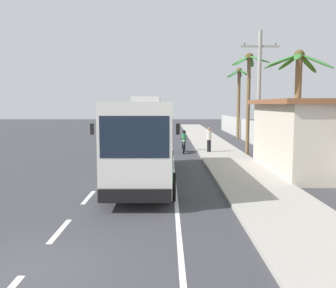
{
  "coord_description": "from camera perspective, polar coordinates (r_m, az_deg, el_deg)",
  "views": [
    {
      "loc": [
        3.03,
        -7.59,
        3.53
      ],
      "look_at": [
        2.99,
        9.45,
        1.7
      ],
      "focal_mm": 39.65,
      "sensor_mm": 36.0,
      "label": 1
    }
  ],
  "objects": [
    {
      "name": "motorcycle_beside_bus",
      "position": [
        27.26,
        2.59,
        0.09
      ],
      "size": [
        0.56,
        1.96,
        1.64
      ],
      "color": "black",
      "rests_on": "ground"
    },
    {
      "name": "coach_bus_foreground",
      "position": [
        17.16,
        -3.45,
        1.09
      ],
      "size": [
        2.91,
        10.7,
        3.9
      ],
      "color": "silver",
      "rests_on": "ground"
    },
    {
      "name": "utility_pole_mid",
      "position": [
        24.09,
        13.91,
        7.68
      ],
      "size": [
        2.4,
        0.24,
        8.07
      ],
      "color": "#9E9E99",
      "rests_on": "ground"
    },
    {
      "name": "boundary_wall",
      "position": [
        23.01,
        19.33,
        -0.46
      ],
      "size": [
        0.24,
        60.0,
        2.06
      ],
      "primitive_type": "cube",
      "color": "#B2B2AD",
      "rests_on": "ground"
    },
    {
      "name": "lane_markings",
      "position": [
        22.4,
        -2.38,
        -2.93
      ],
      "size": [
        3.48,
        71.0,
        0.01
      ],
      "color": "white",
      "rests_on": "ground"
    },
    {
      "name": "palm_third",
      "position": [
        26.22,
        12.44,
        9.29
      ],
      "size": [
        2.67,
        2.73,
        7.0
      ],
      "color": "brown",
      "rests_on": "ground"
    },
    {
      "name": "sidewalk_kerb",
      "position": [
        18.31,
        12.05,
        -4.9
      ],
      "size": [
        3.2,
        90.0,
        0.14
      ],
      "primitive_type": "cube",
      "color": "#A8A399",
      "rests_on": "ground"
    },
    {
      "name": "pedestrian_near_kerb",
      "position": [
        26.66,
        6.46,
        0.79
      ],
      "size": [
        0.36,
        0.36,
        1.76
      ],
      "rotation": [
        0.0,
        0.0,
        2.74
      ],
      "color": "black",
      "rests_on": "sidewalk_kerb"
    },
    {
      "name": "ground_plane",
      "position": [
        8.9,
        -20.82,
        -17.66
      ],
      "size": [
        160.0,
        160.0,
        0.0
      ],
      "primitive_type": "plane",
      "color": "#3A3A3F"
    },
    {
      "name": "palm_second",
      "position": [
        38.59,
        10.94,
        7.82
      ],
      "size": [
        2.64,
        2.75,
        7.19
      ],
      "color": "brown",
      "rests_on": "ground"
    },
    {
      "name": "palm_nearest",
      "position": [
        21.39,
        19.49,
        8.39
      ],
      "size": [
        3.82,
        3.81,
        6.43
      ],
      "color": "brown",
      "rests_on": "ground"
    }
  ]
}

